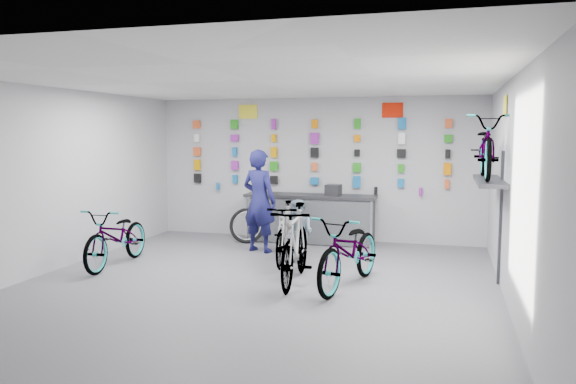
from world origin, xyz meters
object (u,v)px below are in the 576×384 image
(bike_service, at_px, (285,233))
(clerk, at_px, (259,201))
(bike_right, at_px, (350,251))
(customer, at_px, (299,232))
(counter, at_px, (310,219))
(bike_left, at_px, (117,236))
(bike_center, at_px, (295,244))

(bike_service, distance_m, clerk, 1.15)
(bike_right, distance_m, customer, 1.57)
(counter, xyz_separation_m, bike_left, (-2.68, -2.89, 0.02))
(bike_right, distance_m, bike_service, 1.84)
(bike_center, distance_m, clerk, 2.42)
(bike_center, bearing_deg, bike_right, -2.85)
(bike_right, relative_size, customer, 1.83)
(bike_center, xyz_separation_m, bike_right, (0.83, 0.02, -0.05))
(counter, relative_size, bike_left, 1.39)
(bike_service, xyz_separation_m, customer, (0.27, -0.11, 0.03))
(counter, distance_m, bike_service, 1.88)
(bike_left, xyz_separation_m, clerk, (1.96, 1.77, 0.47))
(bike_center, height_order, clerk, clerk)
(counter, bearing_deg, customer, -81.86)
(counter, height_order, bike_left, bike_left)
(bike_left, distance_m, bike_service, 2.87)
(bike_left, relative_size, bike_right, 0.93)
(bike_left, xyz_separation_m, bike_service, (2.69, 1.01, 0.02))
(bike_center, distance_m, bike_service, 1.38)
(customer, bearing_deg, counter, 118.20)
(bike_left, distance_m, customer, 3.09)
(bike_center, bearing_deg, counter, 95.04)
(counter, height_order, customer, customer)
(counter, distance_m, customer, 2.02)
(counter, bearing_deg, bike_service, -89.56)
(bike_left, height_order, customer, customer)
(bike_left, distance_m, clerk, 2.68)
(counter, relative_size, bike_service, 1.52)
(counter, xyz_separation_m, customer, (0.29, -2.00, 0.08))
(bike_left, xyz_separation_m, bike_right, (4.04, -0.24, 0.04))
(counter, relative_size, clerk, 1.38)
(bike_center, relative_size, bike_right, 0.96)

